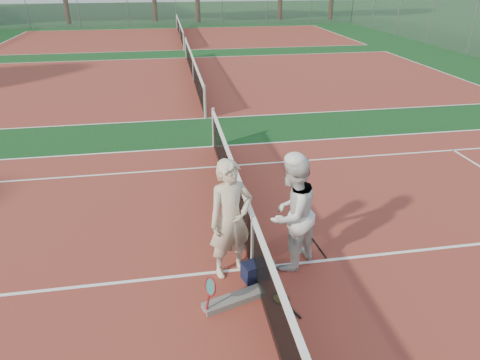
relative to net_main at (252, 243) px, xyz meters
name	(u,v)px	position (x,y,z in m)	size (l,w,h in m)	color
ground	(252,269)	(0.00, 0.00, -0.51)	(130.00, 130.00, 0.00)	#0F3915
court_main	(252,268)	(0.00, 0.00, -0.51)	(23.77, 10.97, 0.01)	maroon
court_far_a	(194,80)	(0.00, 13.50, -0.51)	(23.77, 10.97, 0.01)	maroon
court_far_b	(180,37)	(0.00, 27.00, -0.51)	(23.77, 10.97, 0.01)	maroon
net_main	(252,243)	(0.00, 0.00, 0.00)	(0.10, 10.98, 1.02)	black
net_far_a	(193,69)	(0.00, 13.50, 0.00)	(0.10, 10.98, 1.02)	black
net_far_b	(180,30)	(0.00, 27.00, 0.00)	(0.10, 10.98, 1.02)	black
fence_back	(176,8)	(0.00, 34.00, 0.99)	(32.00, 0.06, 3.00)	slate
player_a	(231,220)	(-0.35, -0.01, 0.48)	(0.72, 0.47, 1.97)	beige
player_b	(292,214)	(0.63, 0.03, 0.46)	(0.94, 0.74, 1.94)	silver
racket_red	(211,296)	(-0.77, -0.88, -0.21)	(0.15, 0.27, 0.59)	maroon
racket_black_held	(313,248)	(1.04, 0.03, -0.25)	(0.36, 0.27, 0.52)	black
racket_spare	(280,299)	(0.27, -0.80, -0.49)	(0.60, 0.27, 0.03)	black
sports_bag_navy	(255,271)	(-0.01, -0.25, -0.36)	(0.38, 0.26, 0.30)	black
sports_bag_purple	(257,268)	(0.05, -0.16, -0.40)	(0.28, 0.19, 0.23)	black
net_cover_canvas	(234,300)	(-0.41, -0.74, -0.46)	(0.96, 0.22, 0.10)	#645F5A
water_bottle	(272,270)	(0.26, -0.27, -0.36)	(0.09, 0.09, 0.30)	#C3DFF7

